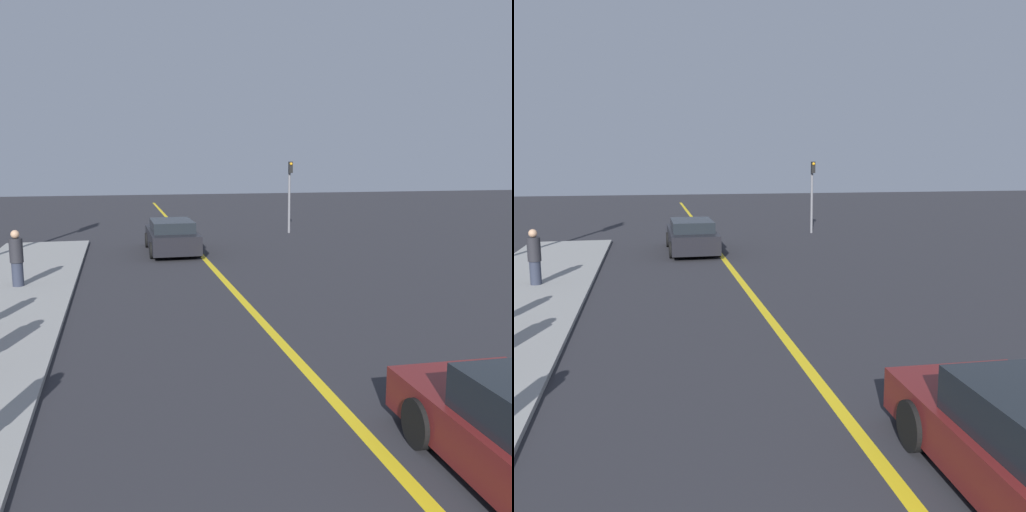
{
  "view_description": "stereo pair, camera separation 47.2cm",
  "coord_description": "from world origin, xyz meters",
  "views": [
    {
      "loc": [
        -3.03,
        -1.5,
        3.53
      ],
      "look_at": [
        0.51,
        13.01,
        1.03
      ],
      "focal_mm": 40.0,
      "sensor_mm": 36.0,
      "label": 1
    },
    {
      "loc": [
        -2.57,
        -1.61,
        3.53
      ],
      "look_at": [
        0.51,
        13.01,
        1.03
      ],
      "focal_mm": 40.0,
      "sensor_mm": 36.0,
      "label": 2
    }
  ],
  "objects": [
    {
      "name": "pedestrian_by_sign",
      "position": [
        -5.79,
        15.09,
        0.88
      ],
      "size": [
        0.36,
        0.36,
        1.56
      ],
      "color": "#282D3D",
      "rests_on": "sidewalk_left"
    },
    {
      "name": "traffic_light",
      "position": [
        5.24,
        25.44,
        2.19
      ],
      "size": [
        0.18,
        0.4,
        3.5
      ],
      "color": "slate",
      "rests_on": "ground_plane"
    },
    {
      "name": "road_center_line",
      "position": [
        0.0,
        18.0,
        0.0
      ],
      "size": [
        0.2,
        60.0,
        0.01
      ],
      "color": "gold",
      "rests_on": "ground_plane"
    },
    {
      "name": "car_ahead_center",
      "position": [
        -1.01,
        20.75,
        0.62
      ],
      "size": [
        1.91,
        4.64,
        1.27
      ],
      "rotation": [
        0.0,
        0.0,
        0.01
      ],
      "color": "black",
      "rests_on": "ground_plane"
    }
  ]
}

